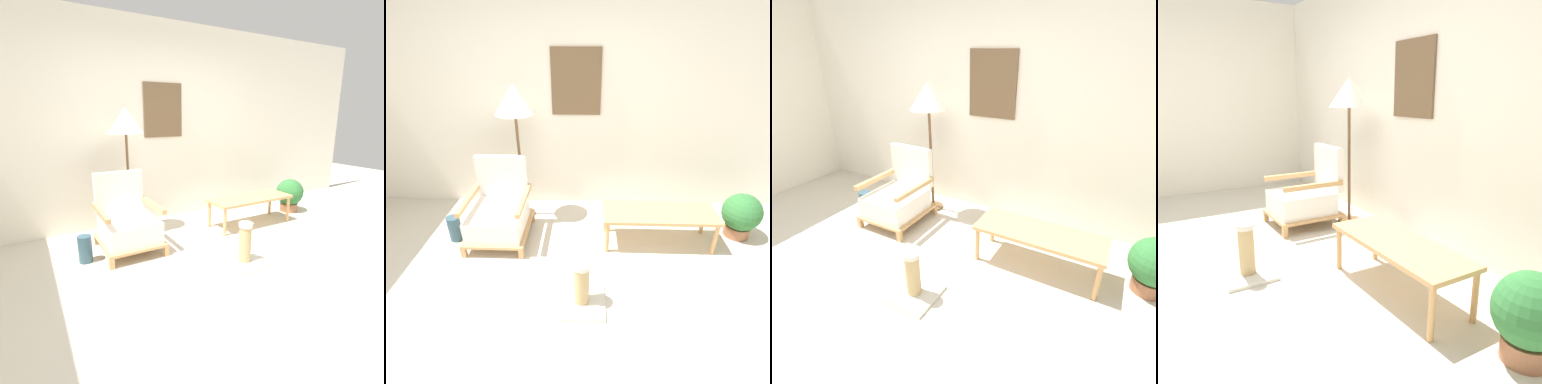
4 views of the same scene
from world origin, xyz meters
The scene contains 8 objects.
ground_plane centered at (0.00, 0.00, 0.00)m, with size 14.00×14.00×0.00m, color beige.
wall_back centered at (0.00, 2.16, 1.35)m, with size 8.00×0.09×2.70m.
armchair centered at (-0.62, 1.34, 0.31)m, with size 0.65×0.72×0.85m.
floor_lamp centered at (-0.44, 1.79, 1.37)m, with size 0.43×0.43×1.58m.
coffee_table centered at (1.11, 1.28, 0.35)m, with size 1.18×0.44×0.39m.
vase centered at (-1.11, 1.25, 0.14)m, with size 0.14×0.14×0.29m, color #2D4C5B.
potted_plant centered at (2.05, 1.43, 0.28)m, with size 0.42×0.42×0.51m.
scratching_post centered at (0.31, 0.41, 0.15)m, with size 0.40×0.40×0.44m.
Camera 2 is at (0.34, -1.40, 2.08)m, focal length 28.00 mm.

